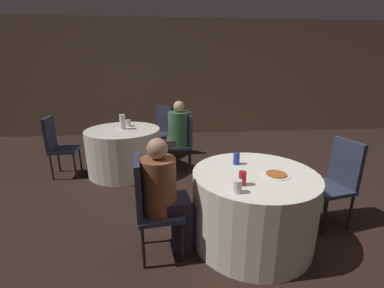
% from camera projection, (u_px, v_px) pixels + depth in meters
% --- Properties ---
extents(ground_plane, '(16.00, 16.00, 0.00)m').
position_uv_depth(ground_plane, '(258.00, 231.00, 2.76)').
color(ground_plane, black).
extents(wall_back, '(16.00, 0.06, 2.80)m').
position_uv_depth(wall_back, '(205.00, 78.00, 6.48)').
color(wall_back, gray).
rests_on(wall_back, ground_plane).
extents(table_near, '(1.20, 1.20, 0.73)m').
position_uv_depth(table_near, '(252.00, 207.00, 2.55)').
color(table_near, white).
rests_on(table_near, ground_plane).
extents(table_far, '(1.19, 1.19, 0.73)m').
position_uv_depth(table_far, '(124.00, 151.00, 4.23)').
color(table_far, white).
rests_on(table_far, ground_plane).
extents(chair_near_west, '(0.46, 0.45, 0.96)m').
position_uv_depth(chair_near_west, '(148.00, 200.00, 2.27)').
color(chair_near_west, '#2D3347').
rests_on(chair_near_west, ground_plane).
extents(chair_near_east, '(0.48, 0.47, 0.96)m').
position_uv_depth(chair_near_east, '(338.00, 176.00, 2.77)').
color(chair_near_east, '#2D3347').
rests_on(chair_near_east, ground_plane).
extents(chair_far_east, '(0.41, 0.41, 0.96)m').
position_uv_depth(chair_far_east, '(185.00, 138.00, 4.23)').
color(chair_far_east, '#2D3347').
rests_on(chair_far_east, ground_plane).
extents(chair_far_west, '(0.43, 0.43, 0.96)m').
position_uv_depth(chair_far_west, '(57.00, 142.00, 4.00)').
color(chair_far_west, '#2D3347').
rests_on(chair_far_west, ground_plane).
extents(chair_far_northeast, '(0.56, 0.56, 0.96)m').
position_uv_depth(chair_far_northeast, '(162.00, 127.00, 4.99)').
color(chair_far_northeast, '#2D3347').
rests_on(chair_far_northeast, ground_plane).
extents(person_green_jacket, '(0.52, 0.36, 1.17)m').
position_uv_depth(person_green_jacket, '(176.00, 136.00, 4.21)').
color(person_green_jacket, '#4C4238').
rests_on(person_green_jacket, ground_plane).
extents(person_floral_shirt, '(0.49, 0.34, 1.13)m').
position_uv_depth(person_floral_shirt, '(168.00, 198.00, 2.31)').
color(person_floral_shirt, black).
rests_on(person_floral_shirt, ground_plane).
extents(pizza_plate_near, '(0.25, 0.25, 0.02)m').
position_uv_depth(pizza_plate_near, '(276.00, 174.00, 2.39)').
color(pizza_plate_near, white).
rests_on(pizza_plate_near, table_near).
extents(soda_can_red, '(0.07, 0.07, 0.12)m').
position_uv_depth(soda_can_red, '(242.00, 178.00, 2.18)').
color(soda_can_red, red).
rests_on(soda_can_red, table_near).
extents(soda_can_blue, '(0.07, 0.07, 0.12)m').
position_uv_depth(soda_can_blue, '(236.00, 159.00, 2.64)').
color(soda_can_blue, '#1E38A5').
rests_on(soda_can_blue, table_near).
extents(cup_near, '(0.07, 0.07, 0.11)m').
position_uv_depth(cup_near, '(237.00, 186.00, 2.05)').
color(cup_near, white).
rests_on(cup_near, table_near).
extents(bottle_far, '(0.09, 0.09, 0.24)m').
position_uv_depth(bottle_far, '(123.00, 122.00, 4.10)').
color(bottle_far, white).
rests_on(bottle_far, table_far).
extents(cup_far, '(0.09, 0.09, 0.11)m').
position_uv_depth(cup_far, '(128.00, 123.00, 4.32)').
color(cup_far, white).
rests_on(cup_far, table_far).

